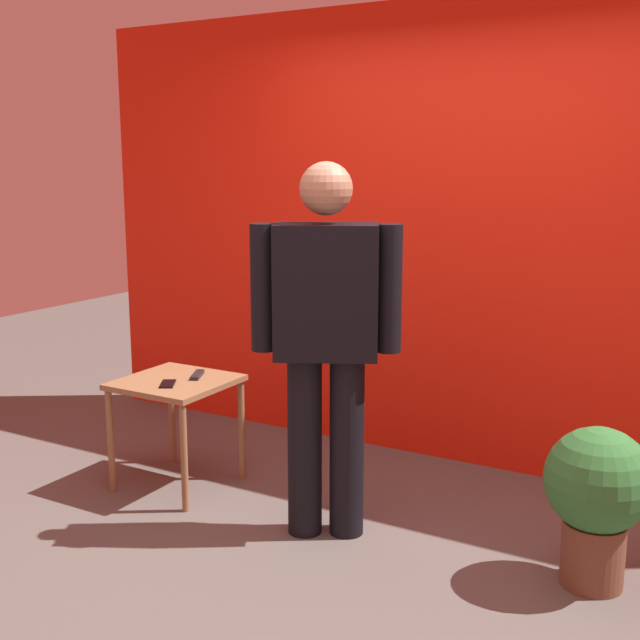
{
  "coord_description": "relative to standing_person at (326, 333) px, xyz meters",
  "views": [
    {
      "loc": [
        1.6,
        -2.79,
        1.76
      ],
      "look_at": [
        -0.32,
        0.55,
        0.99
      ],
      "focal_mm": 45.31,
      "sensor_mm": 36.0,
      "label": 1
    }
  ],
  "objects": [
    {
      "name": "potted_plant",
      "position": [
        1.21,
        0.13,
        -0.57
      ],
      "size": [
        0.44,
        0.44,
        0.69
      ],
      "color": "brown",
      "rests_on": "ground_plane"
    },
    {
      "name": "side_table",
      "position": [
        -0.98,
        0.1,
        -0.47
      ],
      "size": [
        0.56,
        0.56,
        0.6
      ],
      "color": "olive",
      "rests_on": "ground_plane"
    },
    {
      "name": "ground_plane",
      "position": [
        0.17,
        -0.35,
        -0.98
      ],
      "size": [
        12.0,
        12.0,
        0.0
      ],
      "primitive_type": "plane",
      "color": "#59544F"
    },
    {
      "name": "tv_remote",
      "position": [
        -0.92,
        0.2,
        -0.37
      ],
      "size": [
        0.11,
        0.17,
        0.02
      ],
      "primitive_type": "cube",
      "rotation": [
        0.0,
        0.0,
        0.46
      ],
      "color": "black",
      "rests_on": "side_table"
    },
    {
      "name": "cell_phone",
      "position": [
        -0.95,
        -0.0,
        -0.38
      ],
      "size": [
        0.14,
        0.16,
        0.01
      ],
      "primitive_type": "cube",
      "rotation": [
        0.0,
        0.0,
        0.56
      ],
      "color": "black",
      "rests_on": "side_table"
    },
    {
      "name": "back_wall_red",
      "position": [
        0.17,
        1.26,
        0.34
      ],
      "size": [
        5.01,
        0.12,
        2.63
      ],
      "primitive_type": "cube",
      "color": "red",
      "rests_on": "ground_plane"
    },
    {
      "name": "standing_person",
      "position": [
        0.0,
        0.0,
        0.0
      ],
      "size": [
        0.66,
        0.42,
        1.75
      ],
      "color": "black",
      "rests_on": "ground_plane"
    }
  ]
}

